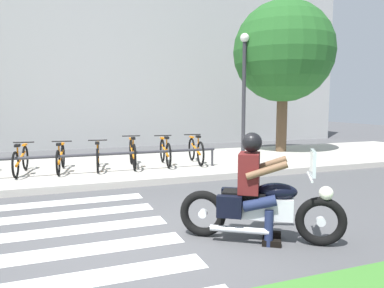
{
  "coord_description": "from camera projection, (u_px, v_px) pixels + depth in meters",
  "views": [
    {
      "loc": [
        -1.08,
        -4.59,
        1.82
      ],
      "look_at": [
        1.56,
        2.38,
        0.98
      ],
      "focal_mm": 34.53,
      "sensor_mm": 36.0,
      "label": 1
    }
  ],
  "objects": [
    {
      "name": "sidewalk",
      "position": [
        98.0,
        169.0,
        9.82
      ],
      "size": [
        24.0,
        4.4,
        0.15
      ],
      "primitive_type": "cube",
      "color": "#B7B2A8",
      "rests_on": "ground"
    },
    {
      "name": "building_backdrop",
      "position": [
        78.0,
        40.0,
        14.65
      ],
      "size": [
        24.0,
        1.2,
        8.55
      ],
      "primitive_type": "cube",
      "color": "#A8A8A8",
      "rests_on": "ground"
    },
    {
      "name": "bike_rack",
      "position": [
        100.0,
        155.0,
        8.74
      ],
      "size": [
        5.89,
        0.07,
        0.49
      ],
      "color": "#333338",
      "rests_on": "sidewalk"
    },
    {
      "name": "rider",
      "position": [
        255.0,
        179.0,
        4.82
      ],
      "size": [
        0.77,
        0.73,
        1.44
      ],
      "color": "#591919",
      "rests_on": "ground"
    },
    {
      "name": "bicycle_4",
      "position": [
        133.0,
        153.0,
        9.57
      ],
      "size": [
        0.48,
        1.71,
        0.8
      ],
      "color": "black",
      "rests_on": "sidewalk"
    },
    {
      "name": "crosswalk_stripe_4",
      "position": [
        67.0,
        215.0,
        6.01
      ],
      "size": [
        2.8,
        0.4,
        0.01
      ],
      "primitive_type": "cube",
      "color": "white",
      "rests_on": "ground"
    },
    {
      "name": "motorcycle",
      "position": [
        261.0,
        207.0,
        4.84
      ],
      "size": [
        1.87,
        1.29,
        1.23
      ],
      "color": "black",
      "rests_on": "ground"
    },
    {
      "name": "crosswalk_stripe_3",
      "position": [
        69.0,
        230.0,
        5.27
      ],
      "size": [
        2.8,
        0.4,
        0.01
      ],
      "primitive_type": "cube",
      "color": "white",
      "rests_on": "ground"
    },
    {
      "name": "bicycle_2",
      "position": [
        61.0,
        158.0,
        8.95
      ],
      "size": [
        0.48,
        1.65,
        0.72
      ],
      "color": "black",
      "rests_on": "sidewalk"
    },
    {
      "name": "tree_near_rack",
      "position": [
        284.0,
        52.0,
        12.38
      ],
      "size": [
        3.37,
        3.37,
        5.21
      ],
      "color": "brown",
      "rests_on": "ground"
    },
    {
      "name": "bicycle_3",
      "position": [
        98.0,
        156.0,
        9.26
      ],
      "size": [
        0.48,
        1.64,
        0.72
      ],
      "color": "black",
      "rests_on": "sidewalk"
    },
    {
      "name": "bicycle_5",
      "position": [
        165.0,
        152.0,
        9.88
      ],
      "size": [
        0.48,
        1.64,
        0.79
      ],
      "color": "black",
      "rests_on": "sidewalk"
    },
    {
      "name": "crosswalk_stripe_5",
      "position": [
        65.0,
        202.0,
        6.76
      ],
      "size": [
        2.8,
        0.4,
        0.01
      ],
      "primitive_type": "cube",
      "color": "white",
      "rests_on": "ground"
    },
    {
      "name": "street_lamp",
      "position": [
        244.0,
        83.0,
        11.53
      ],
      "size": [
        0.28,
        0.28,
        3.95
      ],
      "color": "#2D2D33",
      "rests_on": "ground"
    },
    {
      "name": "ground_plane",
      "position": [
        145.0,
        242.0,
        4.85
      ],
      "size": [
        48.0,
        48.0,
        0.0
      ],
      "primitive_type": "plane",
      "color": "#4C4C4F"
    },
    {
      "name": "crosswalk_stripe_1",
      "position": [
        76.0,
        281.0,
        3.78
      ],
      "size": [
        2.8,
        0.4,
        0.01
      ],
      "primitive_type": "cube",
      "color": "white",
      "rests_on": "ground"
    },
    {
      "name": "bicycle_6",
      "position": [
        196.0,
        150.0,
        10.19
      ],
      "size": [
        0.48,
        1.65,
        0.79
      ],
      "color": "black",
      "rests_on": "sidewalk"
    },
    {
      "name": "crosswalk_stripe_2",
      "position": [
        72.0,
        251.0,
        4.52
      ],
      "size": [
        2.8,
        0.4,
        0.01
      ],
      "primitive_type": "cube",
      "color": "white",
      "rests_on": "ground"
    },
    {
      "name": "bicycle_1",
      "position": [
        21.0,
        160.0,
        8.64
      ],
      "size": [
        0.48,
        1.67,
        0.73
      ],
      "color": "black",
      "rests_on": "sidewalk"
    }
  ]
}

